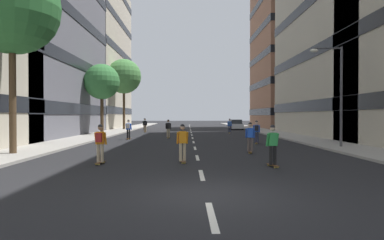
{
  "coord_description": "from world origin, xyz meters",
  "views": [
    {
      "loc": [
        -0.53,
        -9.24,
        2.17
      ],
      "look_at": [
        0.0,
        26.13,
        1.68
      ],
      "focal_mm": 31.59,
      "sensor_mm": 36.0,
      "label": 1
    }
  ],
  "objects_px": {
    "street_tree_far": "(12,7)",
    "skater_2": "(257,130)",
    "streetlamp_right": "(336,85)",
    "skater_5": "(168,128)",
    "skater_1": "(100,141)",
    "skater_6": "(273,144)",
    "street_tree_mid": "(102,82)",
    "skater_4": "(145,124)",
    "skater_9": "(183,141)",
    "skater_8": "(250,136)",
    "skater_7": "(145,124)",
    "skater_0": "(230,125)",
    "parked_car_near": "(236,125)",
    "skater_3": "(128,128)",
    "street_tree_near": "(124,77)"
  },
  "relations": [
    {
      "from": "skater_8",
      "to": "skater_4",
      "type": "bearing_deg",
      "value": 110.55
    },
    {
      "from": "skater_4",
      "to": "skater_0",
      "type": "bearing_deg",
      "value": -13.54
    },
    {
      "from": "street_tree_far",
      "to": "skater_9",
      "type": "xyz_separation_m",
      "value": [
        9.15,
        -2.81,
        -6.96
      ]
    },
    {
      "from": "streetlamp_right",
      "to": "skater_1",
      "type": "bearing_deg",
      "value": -153.24
    },
    {
      "from": "street_tree_mid",
      "to": "streetlamp_right",
      "type": "xyz_separation_m",
      "value": [
        19.06,
        -15.41,
        -1.7
      ]
    },
    {
      "from": "street_tree_near",
      "to": "skater_6",
      "type": "distance_m",
      "value": 39.0
    },
    {
      "from": "street_tree_mid",
      "to": "streetlamp_right",
      "type": "height_order",
      "value": "street_tree_mid"
    },
    {
      "from": "street_tree_mid",
      "to": "street_tree_near",
      "type": "bearing_deg",
      "value": 90.0
    },
    {
      "from": "street_tree_near",
      "to": "skater_5",
      "type": "height_order",
      "value": "street_tree_near"
    },
    {
      "from": "street_tree_near",
      "to": "skater_5",
      "type": "relative_size",
      "value": 5.83
    },
    {
      "from": "street_tree_far",
      "to": "skater_2",
      "type": "distance_m",
      "value": 17.91
    },
    {
      "from": "skater_5",
      "to": "parked_car_near",
      "type": "bearing_deg",
      "value": 64.54
    },
    {
      "from": "skater_3",
      "to": "skater_7",
      "type": "distance_m",
      "value": 16.43
    },
    {
      "from": "skater_3",
      "to": "skater_6",
      "type": "distance_m",
      "value": 18.76
    },
    {
      "from": "skater_4",
      "to": "skater_7",
      "type": "xyz_separation_m",
      "value": [
        -0.52,
        3.57,
        0.0
      ]
    },
    {
      "from": "street_tree_near",
      "to": "skater_0",
      "type": "height_order",
      "value": "street_tree_near"
    },
    {
      "from": "skater_0",
      "to": "skater_4",
      "type": "xyz_separation_m",
      "value": [
        -10.58,
        2.55,
        0.0
      ]
    },
    {
      "from": "streetlamp_right",
      "to": "skater_3",
      "type": "xyz_separation_m",
      "value": [
        -15.01,
        8.75,
        -3.12
      ]
    },
    {
      "from": "skater_4",
      "to": "parked_car_near",
      "type": "bearing_deg",
      "value": 32.48
    },
    {
      "from": "skater_2",
      "to": "skater_3",
      "type": "height_order",
      "value": "same"
    },
    {
      "from": "streetlamp_right",
      "to": "skater_5",
      "type": "bearing_deg",
      "value": 138.1
    },
    {
      "from": "skater_6",
      "to": "skater_8",
      "type": "xyz_separation_m",
      "value": [
        0.04,
        5.28,
        0.0
      ]
    },
    {
      "from": "skater_2",
      "to": "skater_6",
      "type": "xyz_separation_m",
      "value": [
        -1.73,
        -11.66,
        -0.03
      ]
    },
    {
      "from": "street_tree_near",
      "to": "skater_2",
      "type": "distance_m",
      "value": 29.36
    },
    {
      "from": "skater_1",
      "to": "skater_2",
      "type": "height_order",
      "value": "same"
    },
    {
      "from": "skater_8",
      "to": "skater_7",
      "type": "bearing_deg",
      "value": 109.05
    },
    {
      "from": "street_tree_mid",
      "to": "skater_8",
      "type": "xyz_separation_m",
      "value": [
        13.0,
        -17.89,
        -4.86
      ]
    },
    {
      "from": "skater_4",
      "to": "skater_9",
      "type": "relative_size",
      "value": 1.0
    },
    {
      "from": "skater_3",
      "to": "skater_8",
      "type": "distance_m",
      "value": 14.36
    },
    {
      "from": "street_tree_mid",
      "to": "skater_0",
      "type": "xyz_separation_m",
      "value": [
        14.55,
        3.65,
        -4.83
      ]
    },
    {
      "from": "street_tree_near",
      "to": "skater_9",
      "type": "bearing_deg",
      "value": -75.26
    },
    {
      "from": "skater_1",
      "to": "skater_6",
      "type": "xyz_separation_m",
      "value": [
        7.47,
        -0.91,
        -0.03
      ]
    },
    {
      "from": "skater_0",
      "to": "skater_4",
      "type": "bearing_deg",
      "value": 166.46
    },
    {
      "from": "parked_car_near",
      "to": "street_tree_mid",
      "type": "xyz_separation_m",
      "value": [
        -16.85,
        -14.39,
        5.14
      ]
    },
    {
      "from": "parked_car_near",
      "to": "skater_3",
      "type": "xyz_separation_m",
      "value": [
        -12.8,
        -21.05,
        0.32
      ]
    },
    {
      "from": "skater_3",
      "to": "skater_7",
      "type": "bearing_deg",
      "value": 92.07
    },
    {
      "from": "skater_4",
      "to": "street_tree_near",
      "type": "bearing_deg",
      "value": 120.45
    },
    {
      "from": "street_tree_near",
      "to": "skater_3",
      "type": "height_order",
      "value": "street_tree_near"
    },
    {
      "from": "parked_car_near",
      "to": "skater_2",
      "type": "height_order",
      "value": "skater_2"
    },
    {
      "from": "street_tree_mid",
      "to": "skater_8",
      "type": "bearing_deg",
      "value": -53.99
    },
    {
      "from": "skater_2",
      "to": "skater_5",
      "type": "relative_size",
      "value": 1.0
    },
    {
      "from": "parked_car_near",
      "to": "skater_5",
      "type": "distance_m",
      "value": 21.59
    },
    {
      "from": "skater_2",
      "to": "skater_6",
      "type": "relative_size",
      "value": 1.0
    },
    {
      "from": "skater_3",
      "to": "skater_9",
      "type": "height_order",
      "value": "same"
    },
    {
      "from": "skater_0",
      "to": "skater_3",
      "type": "xyz_separation_m",
      "value": [
        -10.5,
        -10.3,
        0.0
      ]
    },
    {
      "from": "street_tree_mid",
      "to": "skater_6",
      "type": "bearing_deg",
      "value": -60.76
    },
    {
      "from": "skater_2",
      "to": "skater_3",
      "type": "bearing_deg",
      "value": 155.53
    },
    {
      "from": "street_tree_near",
      "to": "skater_3",
      "type": "distance_m",
      "value": 21.18
    },
    {
      "from": "skater_2",
      "to": "skater_6",
      "type": "distance_m",
      "value": 11.79
    },
    {
      "from": "parked_car_near",
      "to": "skater_0",
      "type": "relative_size",
      "value": 2.47
    }
  ]
}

